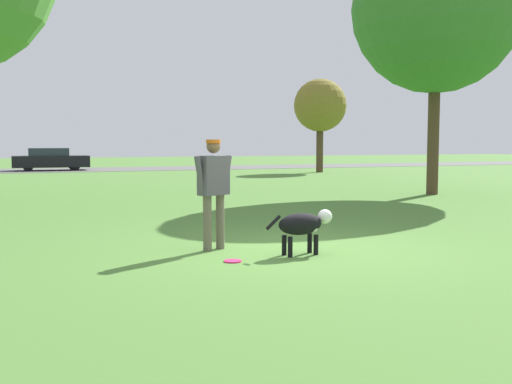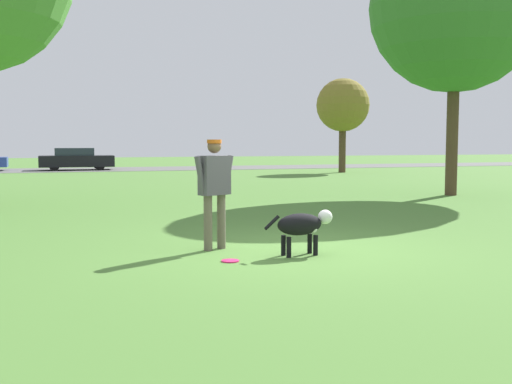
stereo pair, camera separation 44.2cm
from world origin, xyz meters
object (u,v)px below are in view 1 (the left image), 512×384
(tree_far_right, at_px, (320,106))
(parked_car_black, at_px, (50,159))
(person, at_px, (214,184))
(frisbee, at_px, (233,261))
(tree_near_right, at_px, (436,9))
(dog, at_px, (303,225))

(tree_far_right, bearing_deg, parked_car_black, 150.99)
(person, bearing_deg, parked_car_black, 67.04)
(person, height_order, tree_far_right, tree_far_right)
(person, height_order, frisbee, person)
(person, distance_m, tree_near_right, 12.53)
(tree_near_right, relative_size, tree_far_right, 1.63)
(tree_near_right, xyz_separation_m, parked_car_black, (-10.39, 21.58, -5.09))
(frisbee, xyz_separation_m, tree_far_right, (12.74, 21.77, 3.63))
(dog, height_order, parked_car_black, parked_car_black)
(person, xyz_separation_m, frisbee, (-0.04, -0.97, -0.99))
(tree_far_right, bearing_deg, tree_near_right, -103.42)
(tree_far_right, xyz_separation_m, parked_car_black, (-13.72, 7.61, -2.99))
(tree_far_right, bearing_deg, person, -121.40)
(frisbee, xyz_separation_m, parked_car_black, (-0.98, 29.38, 0.64))
(dog, xyz_separation_m, frisbee, (-1.13, -0.11, -0.43))
(dog, relative_size, tree_near_right, 0.13)
(frisbee, height_order, tree_near_right, tree_near_right)
(parked_car_black, bearing_deg, frisbee, -88.37)
(person, distance_m, parked_car_black, 28.43)
(person, xyz_separation_m, dog, (1.09, -0.86, -0.56))
(tree_near_right, height_order, tree_far_right, tree_near_right)
(person, height_order, tree_near_right, tree_near_right)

